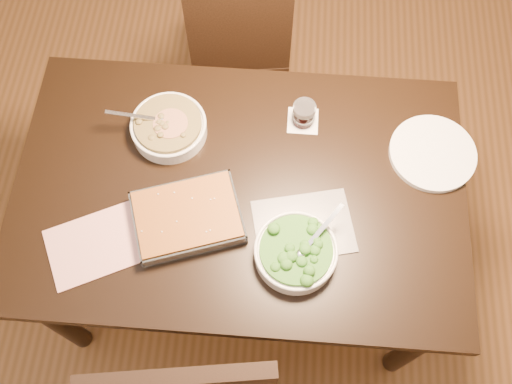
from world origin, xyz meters
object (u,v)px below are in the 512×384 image
(wine_tumbler, at_px, (304,113))
(dinner_plate, at_px, (433,153))
(table, at_px, (240,200))
(baking_dish, at_px, (187,217))
(stew_bowl, at_px, (169,127))
(broccoli_bowl, at_px, (296,252))
(chair_far, at_px, (239,40))

(wine_tumbler, height_order, dinner_plate, wine_tumbler)
(table, relative_size, baking_dish, 3.79)
(baking_dish, xyz_separation_m, wine_tumbler, (0.33, 0.38, 0.02))
(table, relative_size, stew_bowl, 5.18)
(stew_bowl, distance_m, baking_dish, 0.32)
(table, height_order, baking_dish, baking_dish)
(baking_dish, bearing_deg, dinner_plate, 2.23)
(wine_tumbler, bearing_deg, broccoli_bowl, -90.44)
(baking_dish, distance_m, dinner_plate, 0.80)
(table, relative_size, dinner_plate, 5.12)
(baking_dish, relative_size, dinner_plate, 1.35)
(baking_dish, xyz_separation_m, dinner_plate, (0.74, 0.28, -0.02))
(broccoli_bowl, height_order, baking_dish, broccoli_bowl)
(dinner_plate, distance_m, chair_far, 0.98)
(baking_dish, bearing_deg, chair_far, 67.37)
(stew_bowl, relative_size, baking_dish, 0.73)
(stew_bowl, relative_size, dinner_plate, 0.99)
(broccoli_bowl, relative_size, wine_tumbler, 2.97)
(stew_bowl, height_order, baking_dish, stew_bowl)
(wine_tumbler, xyz_separation_m, chair_far, (-0.26, 0.55, -0.32))
(dinner_plate, bearing_deg, baking_dish, -159.13)
(stew_bowl, xyz_separation_m, baking_dish, (0.10, -0.30, -0.01))
(dinner_plate, relative_size, chair_far, 0.32)
(chair_far, bearing_deg, stew_bowl, 67.27)
(broccoli_bowl, xyz_separation_m, wine_tumbler, (0.00, 0.46, 0.01))
(stew_bowl, distance_m, wine_tumbler, 0.43)
(table, bearing_deg, chair_far, 95.56)
(broccoli_bowl, distance_m, wine_tumbler, 0.46)
(stew_bowl, bearing_deg, chair_far, 75.42)
(wine_tumbler, distance_m, dinner_plate, 0.43)
(wine_tumbler, bearing_deg, table, -126.08)
(broccoli_bowl, height_order, chair_far, chair_far)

